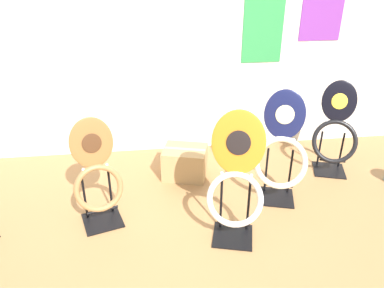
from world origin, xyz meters
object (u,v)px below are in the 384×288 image
toilet_seat_display_orange_sun (236,184)px  storage_box (185,162)px  toilet_seat_display_woodgrain (97,179)px  toilet_seat_display_jazz_black (335,134)px  toilet_seat_display_navy_moon (281,153)px

toilet_seat_display_orange_sun → storage_box: toilet_seat_display_orange_sun is taller
toilet_seat_display_orange_sun → storage_box: size_ratio=2.07×
toilet_seat_display_woodgrain → toilet_seat_display_orange_sun: bearing=-16.7°
toilet_seat_display_jazz_black → storage_box: toilet_seat_display_jazz_black is taller
toilet_seat_display_navy_moon → toilet_seat_display_orange_sun: (-0.47, -0.42, 0.02)m
toilet_seat_display_orange_sun → toilet_seat_display_jazz_black: bearing=35.3°
storage_box → toilet_seat_display_navy_moon: bearing=-31.5°
toilet_seat_display_navy_moon → toilet_seat_display_woodgrain: 1.43m
storage_box → toilet_seat_display_orange_sun: bearing=-73.8°
toilet_seat_display_orange_sun → storage_box: (-0.25, 0.87, -0.29)m
toilet_seat_display_orange_sun → toilet_seat_display_jazz_black: (1.11, 0.79, -0.06)m
toilet_seat_display_navy_moon → storage_box: toilet_seat_display_navy_moon is taller
toilet_seat_display_jazz_black → toilet_seat_display_woodgrain: bearing=-166.4°
toilet_seat_display_jazz_black → toilet_seat_display_orange_sun: bearing=-144.7°
toilet_seat_display_woodgrain → toilet_seat_display_orange_sun: 1.00m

